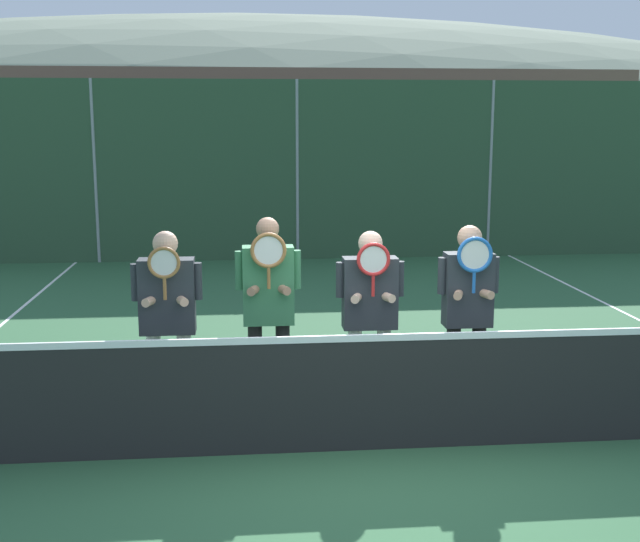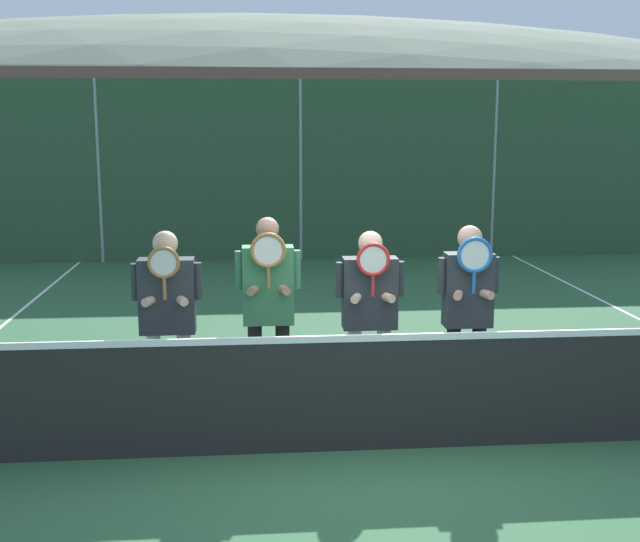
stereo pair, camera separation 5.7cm
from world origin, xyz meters
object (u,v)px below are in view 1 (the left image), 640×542
Objects in this scene: player_leftmost at (168,310)px; player_center_right at (370,306)px; player_rightmost at (468,303)px; car_center at (422,201)px; car_left_of_center at (190,202)px; player_center_left at (268,301)px.

player_center_right is (1.83, 0.06, -0.01)m from player_leftmost.
player_leftmost is 1.83m from player_center_right.
car_center is at bearing 79.35° from player_rightmost.
car_left_of_center is at bearing -178.35° from car_center.
player_rightmost is at bearing -3.37° from player_center_left.
player_center_left is at bearing -82.80° from car_left_of_center.
player_center_right is at bearing -78.21° from car_left_of_center.
car_left_of_center is 5.41m from car_center.
player_center_left is at bearing 176.63° from player_rightmost.
player_center_left is (0.90, 0.06, 0.05)m from player_leftmost.
car_left_of_center reaches higher than player_center_right.
car_left_of_center is 1.06× the size of car_center.
player_leftmost is 0.38× the size of car_left_of_center.
player_center_right is 11.51m from car_left_of_center.
car_left_of_center is (-2.35, 11.27, -0.10)m from player_center_right.
player_leftmost is 2.72m from player_rightmost.
player_center_right is at bearing -0.01° from player_center_left.
car_left_of_center reaches higher than player_rightmost.
player_center_left reaches higher than car_left_of_center.
player_center_left reaches higher than car_center.
player_center_left is 0.42× the size of car_center.
car_left_of_center is at bearing 92.64° from player_leftmost.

